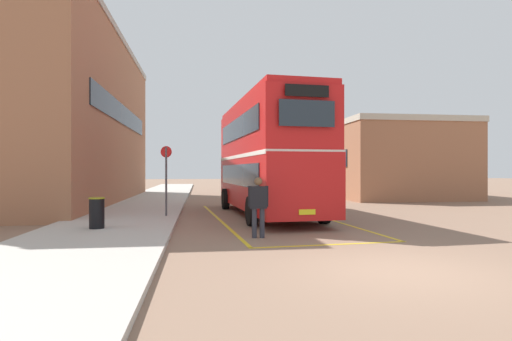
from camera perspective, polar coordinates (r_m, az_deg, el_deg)
name	(u,v)px	position (r m, az deg, el deg)	size (l,w,h in m)	color
ground_plane	(269,205)	(22.05, 1.84, -4.88)	(135.60, 135.60, 0.00)	#846651
sidewalk_left	(150,202)	(24.28, -14.50, -4.26)	(4.00, 57.60, 0.14)	#B2ADA3
brick_building_left	(63,119)	(25.99, -25.29, 6.48)	(6.80, 19.67, 9.61)	#9E6647
depot_building_right	(366,161)	(34.02, 15.01, 1.23)	(8.17, 17.70, 5.19)	#9E6647
double_decker_bus	(267,155)	(17.16, 1.51, 2.12)	(3.46, 10.11, 4.75)	black
single_deck_bus	(288,173)	(35.14, 4.53, -0.37)	(2.86, 9.90, 3.02)	black
pedestrian_boarding	(258,203)	(11.44, 0.32, -4.53)	(0.57, 0.26, 1.69)	#2D2D38
litter_bin	(97,213)	(13.25, -21.29, -5.51)	(0.47, 0.47, 0.93)	black
bus_stop_sign	(166,174)	(16.10, -12.40, -0.45)	(0.43, 0.16, 2.68)	#4C4C51
bay_marking_yellow	(277,221)	(15.42, 2.94, -6.98)	(5.21, 12.28, 0.01)	gold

